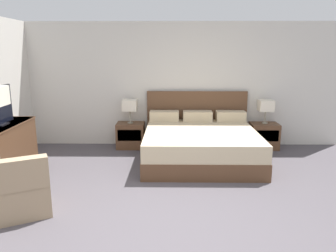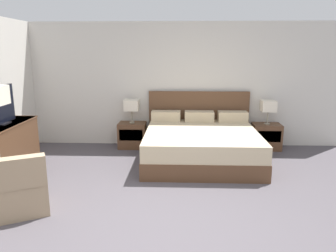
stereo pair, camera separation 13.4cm
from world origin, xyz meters
TOP-DOWN VIEW (x-y plane):
  - ground_plane at (0.00, 0.00)m, footprint 10.35×10.35m
  - wall_back at (0.00, 3.48)m, footprint 7.01×0.06m
  - bed at (0.54, 2.44)m, footprint 2.05×2.06m
  - nightstand_left at (-0.82, 3.18)m, footprint 0.55×0.41m
  - nightstand_right at (1.90, 3.18)m, footprint 0.55×0.41m
  - table_lamp_left at (-0.82, 3.18)m, footprint 0.28×0.28m
  - table_lamp_right at (1.90, 3.18)m, footprint 0.28×0.28m
  - dresser at (-2.63, 1.70)m, footprint 0.50×1.31m
  - tv at (-2.63, 1.64)m, footprint 0.18×0.77m
  - armchair_by_window at (-1.82, 0.36)m, footprint 0.92×0.92m

SIDE VIEW (x-z plane):
  - ground_plane at x=0.00m, z-range 0.00..0.00m
  - nightstand_left at x=-0.82m, z-range 0.00..0.52m
  - nightstand_right at x=1.90m, z-range 0.00..0.52m
  - armchair_by_window at x=-1.82m, z-range -0.10..0.66m
  - bed at x=0.54m, z-range -0.26..0.88m
  - dresser at x=-2.63m, z-range 0.01..0.82m
  - table_lamp_left at x=-0.82m, z-range 0.64..1.11m
  - table_lamp_right at x=1.90m, z-range 0.64..1.11m
  - tv at x=-2.63m, z-range 0.80..1.41m
  - wall_back at x=0.00m, z-range 0.00..2.51m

